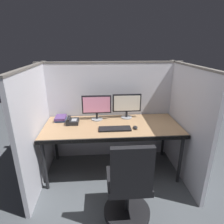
{
  "coord_description": "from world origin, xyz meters",
  "views": [
    {
      "loc": [
        -0.19,
        -2.12,
        1.82
      ],
      "look_at": [
        0.0,
        0.35,
        0.92
      ],
      "focal_mm": 30.23,
      "sensor_mm": 36.0,
      "label": 1
    }
  ],
  "objects_px": {
    "book_stack": "(61,118)",
    "desk_phone": "(72,121)",
    "monitor_right": "(127,104)",
    "keyboard_main": "(115,129)",
    "office_chair": "(128,191)",
    "monitor_left": "(97,106)",
    "computer_mouse": "(135,127)",
    "desk": "(112,129)"
  },
  "relations": [
    {
      "from": "office_chair",
      "to": "monitor_right",
      "type": "bearing_deg",
      "value": 76.33
    },
    {
      "from": "desk",
      "to": "computer_mouse",
      "type": "xyz_separation_m",
      "value": [
        0.3,
        -0.12,
        0.07
      ]
    },
    {
      "from": "monitor_left",
      "to": "office_chair",
      "type": "bearing_deg",
      "value": -73.89
    },
    {
      "from": "monitor_left",
      "to": "desk_phone",
      "type": "distance_m",
      "value": 0.42
    },
    {
      "from": "desk",
      "to": "monitor_left",
      "type": "xyz_separation_m",
      "value": [
        -0.21,
        0.24,
        0.27
      ]
    },
    {
      "from": "monitor_left",
      "to": "desk_phone",
      "type": "height_order",
      "value": "monitor_left"
    },
    {
      "from": "monitor_right",
      "to": "desk_phone",
      "type": "bearing_deg",
      "value": -168.82
    },
    {
      "from": "office_chair",
      "to": "monitor_left",
      "type": "bearing_deg",
      "value": 99.37
    },
    {
      "from": "desk",
      "to": "keyboard_main",
      "type": "relative_size",
      "value": 4.42
    },
    {
      "from": "monitor_right",
      "to": "desk",
      "type": "bearing_deg",
      "value": -130.44
    },
    {
      "from": "office_chair",
      "to": "computer_mouse",
      "type": "bearing_deg",
      "value": 68.03
    },
    {
      "from": "office_chair",
      "to": "computer_mouse",
      "type": "distance_m",
      "value": 0.85
    },
    {
      "from": "book_stack",
      "to": "office_chair",
      "type": "bearing_deg",
      "value": -52.36
    },
    {
      "from": "office_chair",
      "to": "desk_phone",
      "type": "xyz_separation_m",
      "value": [
        -0.67,
        0.98,
        0.41
      ]
    },
    {
      "from": "monitor_right",
      "to": "book_stack",
      "type": "distance_m",
      "value": 1.01
    },
    {
      "from": "keyboard_main",
      "to": "book_stack",
      "type": "height_order",
      "value": "book_stack"
    },
    {
      "from": "desk_phone",
      "to": "monitor_right",
      "type": "bearing_deg",
      "value": 11.18
    },
    {
      "from": "desk",
      "to": "monitor_right",
      "type": "xyz_separation_m",
      "value": [
        0.24,
        0.28,
        0.27
      ]
    },
    {
      "from": "monitor_right",
      "to": "computer_mouse",
      "type": "xyz_separation_m",
      "value": [
        0.06,
        -0.41,
        -0.2
      ]
    },
    {
      "from": "monitor_left",
      "to": "monitor_right",
      "type": "bearing_deg",
      "value": 5.23
    },
    {
      "from": "monitor_right",
      "to": "monitor_left",
      "type": "bearing_deg",
      "value": -174.77
    },
    {
      "from": "keyboard_main",
      "to": "office_chair",
      "type": "bearing_deg",
      "value": -83.74
    },
    {
      "from": "monitor_left",
      "to": "keyboard_main",
      "type": "height_order",
      "value": "monitor_left"
    },
    {
      "from": "book_stack",
      "to": "desk_phone",
      "type": "relative_size",
      "value": 1.17
    },
    {
      "from": "computer_mouse",
      "to": "book_stack",
      "type": "relative_size",
      "value": 0.43
    },
    {
      "from": "monitor_left",
      "to": "computer_mouse",
      "type": "bearing_deg",
      "value": -35.25
    },
    {
      "from": "office_chair",
      "to": "desk_phone",
      "type": "height_order",
      "value": "office_chair"
    },
    {
      "from": "monitor_left",
      "to": "monitor_right",
      "type": "xyz_separation_m",
      "value": [
        0.45,
        0.04,
        0.0
      ]
    },
    {
      "from": "book_stack",
      "to": "monitor_left",
      "type": "bearing_deg",
      "value": -1.76
    },
    {
      "from": "book_stack",
      "to": "desk_phone",
      "type": "distance_m",
      "value": 0.23
    },
    {
      "from": "office_chair",
      "to": "keyboard_main",
      "type": "bearing_deg",
      "value": 89.53
    },
    {
      "from": "book_stack",
      "to": "computer_mouse",
      "type": "bearing_deg",
      "value": -19.82
    },
    {
      "from": "desk",
      "to": "monitor_left",
      "type": "distance_m",
      "value": 0.42
    },
    {
      "from": "monitor_right",
      "to": "book_stack",
      "type": "xyz_separation_m",
      "value": [
        -1.0,
        -0.02,
        -0.18
      ]
    },
    {
      "from": "monitor_left",
      "to": "desk",
      "type": "bearing_deg",
      "value": -48.51
    },
    {
      "from": "office_chair",
      "to": "monitor_left",
      "type": "xyz_separation_m",
      "value": [
        -0.32,
        1.1,
        0.59
      ]
    },
    {
      "from": "keyboard_main",
      "to": "monitor_right",
      "type": "bearing_deg",
      "value": 62.25
    },
    {
      "from": "computer_mouse",
      "to": "desk_phone",
      "type": "height_order",
      "value": "desk_phone"
    },
    {
      "from": "desk",
      "to": "desk_phone",
      "type": "height_order",
      "value": "desk_phone"
    },
    {
      "from": "office_chair",
      "to": "book_stack",
      "type": "xyz_separation_m",
      "value": [
        -0.86,
        1.11,
        0.41
      ]
    },
    {
      "from": "monitor_left",
      "to": "book_stack",
      "type": "xyz_separation_m",
      "value": [
        -0.54,
        0.02,
        -0.18
      ]
    },
    {
      "from": "monitor_left",
      "to": "computer_mouse",
      "type": "xyz_separation_m",
      "value": [
        0.52,
        -0.36,
        -0.2
      ]
    }
  ]
}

